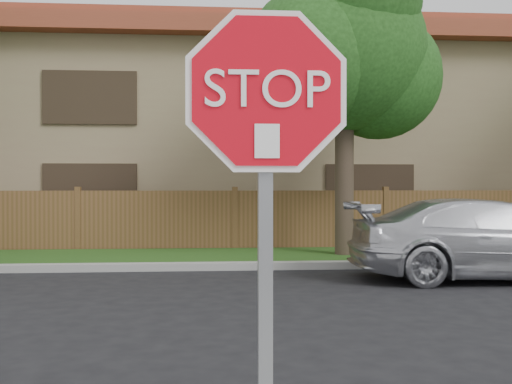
{
  "coord_description": "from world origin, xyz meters",
  "views": [
    {
      "loc": [
        -0.66,
        -4.13,
        1.74
      ],
      "look_at": [
        -0.41,
        -0.9,
        1.7
      ],
      "focal_mm": 42.0,
      "sensor_mm": 36.0,
      "label": 1
    }
  ],
  "objects": [
    {
      "name": "far_curb",
      "position": [
        0.0,
        8.15,
        0.07
      ],
      "size": [
        70.0,
        0.3,
        0.15
      ],
      "primitive_type": "cube",
      "color": "gray",
      "rests_on": "ground"
    },
    {
      "name": "grass_strip",
      "position": [
        0.0,
        9.8,
        0.06
      ],
      "size": [
        70.0,
        3.0,
        0.12
      ],
      "primitive_type": "cube",
      "color": "#1E4714",
      "rests_on": "ground"
    },
    {
      "name": "fence",
      "position": [
        0.0,
        11.4,
        0.8
      ],
      "size": [
        70.0,
        0.12,
        1.6
      ],
      "primitive_type": "cube",
      "color": "brown",
      "rests_on": "ground"
    },
    {
      "name": "apartment_building",
      "position": [
        0.0,
        17.0,
        3.53
      ],
      "size": [
        35.2,
        9.2,
        7.2
      ],
      "color": "#957E5C",
      "rests_on": "ground"
    },
    {
      "name": "tree_mid",
      "position": [
        2.52,
        9.57,
        4.87
      ],
      "size": [
        4.8,
        3.9,
        7.35
      ],
      "color": "#382B21",
      "rests_on": "ground"
    },
    {
      "name": "stop_sign",
      "position": [
        -0.41,
        -1.48,
        1.83
      ],
      "size": [
        1.01,
        0.13,
        2.55
      ],
      "color": "gray",
      "rests_on": "sidewalk_near"
    },
    {
      "name": "sedan_right",
      "position": [
        4.48,
        6.51,
        0.74
      ],
      "size": [
        5.22,
        2.33,
        1.49
      ],
      "primitive_type": "imported",
      "rotation": [
        0.0,
        0.0,
        1.52
      ],
      "color": "silver",
      "rests_on": "ground"
    }
  ]
}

